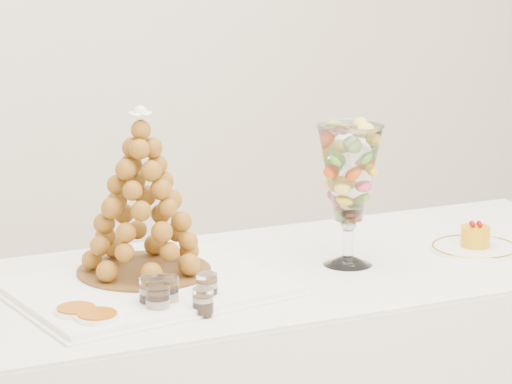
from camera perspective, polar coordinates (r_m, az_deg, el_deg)
lace_tray at (r=2.90m, az=-5.14°, el=-4.51°), size 0.65×0.51×0.02m
macaron_vase at (r=3.06m, az=4.41°, el=0.80°), size 0.16×0.16×0.36m
cake_plate at (r=3.28m, az=10.26°, el=-2.63°), size 0.24×0.24×0.01m
verrine_a at (r=2.77m, az=-4.94°, el=-4.80°), size 0.06×0.06×0.08m
verrine_b at (r=2.77m, az=-4.24°, el=-4.76°), size 0.07×0.07×0.08m
verrine_c at (r=2.82m, az=-2.33°, el=-4.54°), size 0.05×0.05×0.07m
verrine_d at (r=2.73m, az=-4.65°, el=-5.10°), size 0.06×0.06×0.07m
verrine_e at (r=2.73m, az=-2.51°, el=-5.21°), size 0.06×0.06×0.06m
ramekin_back at (r=2.72m, az=-8.45°, el=-5.75°), size 0.10×0.10×0.03m
ramekin_front at (r=2.68m, az=-7.48°, el=-6.04°), size 0.10×0.10×0.03m
croquembouche at (r=2.94m, az=-5.37°, el=-0.03°), size 0.33×0.33×0.41m
mousse_cake at (r=3.27m, az=10.28°, el=-2.05°), size 0.08×0.08×0.07m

